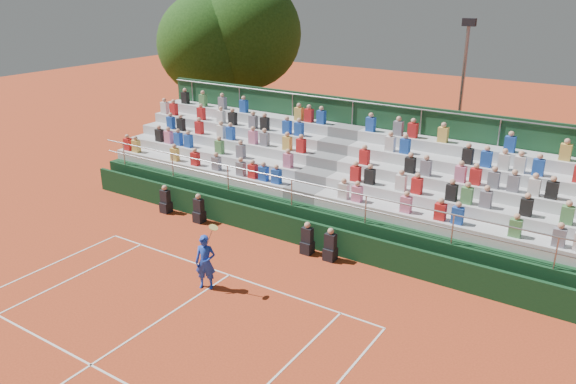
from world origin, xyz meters
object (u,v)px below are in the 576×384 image
Objects in this scene: tennis_player at (205,262)px; floodlight_mast at (462,86)px; tree_west at (208,45)px; tree_east at (246,34)px.

floodlight_mast is at bearing 78.76° from tennis_player.
tennis_player is 0.30× the size of floodlight_mast.
tree_west is at bearing 129.84° from tennis_player.
floodlight_mast is at bearing 4.00° from tree_west.
floodlight_mast reaches higher than tennis_player.
tennis_player is at bearing -50.16° from tree_west.
tree_west is at bearing -176.00° from floodlight_mast.
tree_west is 2.31m from tree_east.
tree_west reaches higher than floodlight_mast.
tennis_player is at bearing -57.07° from tree_east.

